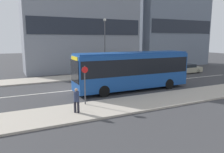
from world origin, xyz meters
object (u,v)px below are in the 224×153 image
Objects in this scene: city_bus at (133,69)px; street_lamp at (105,41)px; parked_car_0 at (154,71)px; bus_stop_sign at (85,82)px; pedestrian_near_stop at (76,99)px; parked_car_1 at (186,69)px.

street_lamp is at bearing 83.62° from city_bus.
bus_stop_sign reaches higher than parked_car_0.
bus_stop_sign is at bearing 78.40° from pedestrian_near_stop.
street_lamp is (0.71, 7.81, 2.39)m from city_bus.
bus_stop_sign is at bearing -120.51° from street_lamp.
bus_stop_sign is 12.60m from street_lamp.
street_lamp reaches higher than city_bus.
bus_stop_sign reaches higher than pedestrian_near_stop.
street_lamp is at bearing 160.93° from parked_car_0.
parked_car_0 is 7.35m from street_lamp.
city_bus is 2.58× the size of parked_car_0.
parked_car_0 reaches higher than parked_car_1.
city_bus is 8.92m from parked_car_0.
pedestrian_near_stop is at bearing -143.05° from parked_car_0.
city_bus is at bearing -95.22° from street_lamp.
city_bus is at bearing -139.31° from parked_car_0.
street_lamp is at bearing 83.45° from pedestrian_near_stop.
street_lamp is (-11.33, 2.31, 3.80)m from parked_car_1.
parked_car_1 is at bearing -2.59° from parked_car_0.
pedestrian_near_stop is (-18.64, -9.75, 0.41)m from parked_car_1.
pedestrian_near_stop is at bearing -121.25° from street_lamp.
pedestrian_near_stop reaches higher than parked_car_0.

